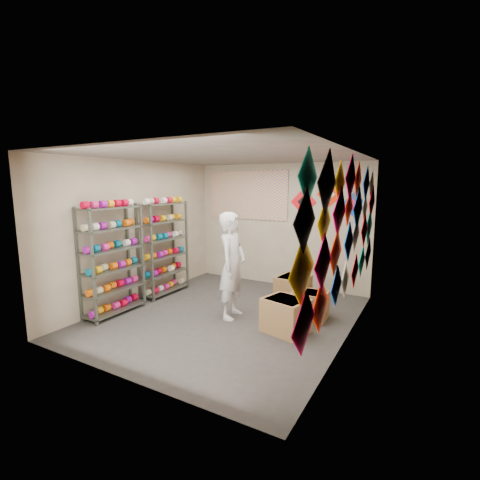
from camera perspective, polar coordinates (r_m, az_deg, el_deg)
The scene contains 12 objects.
ground at distance 6.15m, azimuth -2.24°, elevation -12.37°, with size 4.50×4.50×0.00m, color #322F2C.
room_walls at distance 5.75m, azimuth -2.34°, elevation 3.05°, with size 4.50×4.50×4.50m.
shelf_rack_front at distance 6.38m, azimuth -20.21°, elevation -3.22°, with size 0.40×1.10×1.90m, color #4C5147.
shelf_rack_back at distance 7.27m, azimuth -12.43°, elevation -1.39°, with size 0.40×1.10×1.90m, color #4C5147.
string_spools at distance 6.79m, azimuth -16.10°, elevation -1.46°, with size 0.12×2.36×0.12m.
kite_wall_display at distance 4.97m, azimuth 17.23°, elevation 1.64°, with size 0.06×4.35×2.07m.
back_wall_kites at distance 7.38m, azimuth 13.96°, elevation 6.36°, with size 1.59×0.02×0.72m.
poster at distance 8.05m, azimuth 1.17°, elevation 7.36°, with size 2.00×0.01×1.10m, color purple.
shopkeeper at distance 5.86m, azimuth -1.30°, elevation -4.21°, with size 0.51×0.71×1.80m, color silver.
carton_a at distance 5.50m, azimuth 7.53°, elevation -12.16°, with size 0.63×0.53×0.53m, color olive.
carton_b at distance 6.09m, azimuth 11.35°, elevation -10.44°, with size 0.57×0.46×0.46m, color olive.
carton_c at distance 6.78m, azimuth 8.67°, elevation -8.06°, with size 0.54×0.59×0.52m, color olive.
Camera 1 is at (3.01, -4.86, 2.27)m, focal length 26.00 mm.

